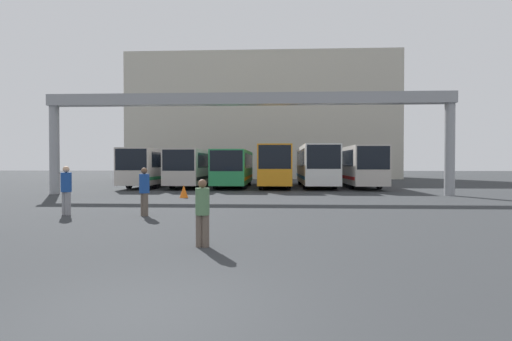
% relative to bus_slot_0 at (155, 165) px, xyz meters
% --- Properties ---
extents(ground_plane, '(200.00, 200.00, 0.00)m').
position_rel_bus_slot_0_xyz_m(ground_plane, '(8.49, -28.65, -1.79)').
color(ground_plane, '#2D3033').
extents(building_backdrop, '(34.65, 12.00, 16.00)m').
position_rel_bus_slot_0_xyz_m(building_backdrop, '(8.49, 21.86, 6.21)').
color(building_backdrop, '#B7B2A3').
rests_on(building_backdrop, ground).
extents(overhead_gantry, '(25.18, 0.80, 6.28)m').
position_rel_bus_slot_0_xyz_m(overhead_gantry, '(8.49, -8.78, 3.45)').
color(overhead_gantry, gray).
rests_on(overhead_gantry, ground).
extents(bus_slot_0, '(2.50, 11.38, 3.09)m').
position_rel_bus_slot_0_xyz_m(bus_slot_0, '(0.00, 0.00, 0.00)').
color(bus_slot_0, beige).
rests_on(bus_slot_0, ground).
extents(bus_slot_1, '(2.51, 11.29, 3.03)m').
position_rel_bus_slot_0_xyz_m(bus_slot_1, '(3.40, -0.05, -0.04)').
color(bus_slot_1, beige).
rests_on(bus_slot_1, ground).
extents(bus_slot_2, '(2.56, 10.07, 2.97)m').
position_rel_bus_slot_0_xyz_m(bus_slot_2, '(6.80, -0.66, -0.07)').
color(bus_slot_2, '#268C4C').
rests_on(bus_slot_2, ground).
extents(bus_slot_3, '(2.50, 10.74, 3.34)m').
position_rel_bus_slot_0_xyz_m(bus_slot_3, '(10.19, -0.32, 0.13)').
color(bus_slot_3, orange).
rests_on(bus_slot_3, ground).
extents(bus_slot_4, '(2.57, 11.54, 3.35)m').
position_rel_bus_slot_0_xyz_m(bus_slot_4, '(13.59, 0.08, 0.14)').
color(bus_slot_4, silver).
rests_on(bus_slot_4, ground).
extents(bus_slot_5, '(2.47, 11.73, 3.25)m').
position_rel_bus_slot_0_xyz_m(bus_slot_5, '(16.99, 0.17, 0.09)').
color(bus_slot_5, beige).
rests_on(bus_slot_5, ground).
extents(pedestrian_mid_left, '(0.33, 0.33, 1.58)m').
position_rel_bus_slot_0_xyz_m(pedestrian_mid_left, '(8.56, -24.26, -0.95)').
color(pedestrian_mid_left, brown).
rests_on(pedestrian_mid_left, ground).
extents(pedestrian_near_right, '(0.38, 0.38, 1.85)m').
position_rel_bus_slot_0_xyz_m(pedestrian_near_right, '(2.38, -18.85, -0.81)').
color(pedestrian_near_right, gray).
rests_on(pedestrian_near_right, ground).
extents(pedestrian_near_left, '(0.37, 0.37, 1.79)m').
position_rel_bus_slot_0_xyz_m(pedestrian_near_left, '(5.40, -18.94, -0.84)').
color(pedestrian_near_left, brown).
rests_on(pedestrian_near_left, ground).
extents(traffic_cone, '(0.49, 0.49, 0.71)m').
position_rel_bus_slot_0_xyz_m(traffic_cone, '(5.05, -11.09, -1.43)').
color(traffic_cone, orange).
rests_on(traffic_cone, ground).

